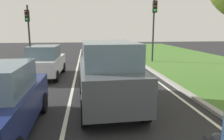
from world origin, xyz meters
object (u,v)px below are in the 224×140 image
(car_hatchback_far, at_px, (46,62))
(car_suv_ahead, at_px, (108,74))
(traffic_light_overhead_left, at_px, (28,25))
(traffic_light_near_right, at_px, (154,19))

(car_hatchback_far, bearing_deg, car_suv_ahead, -56.46)
(traffic_light_overhead_left, bearing_deg, traffic_light_near_right, -7.40)
(traffic_light_near_right, distance_m, traffic_light_overhead_left, 9.97)
(car_hatchback_far, bearing_deg, traffic_light_near_right, 33.12)
(car_hatchback_far, height_order, traffic_light_near_right, traffic_light_near_right)
(car_hatchback_far, xyz_separation_m, traffic_light_overhead_left, (-2.27, 5.83, 2.10))
(car_suv_ahead, bearing_deg, traffic_light_overhead_left, 113.91)
(car_suv_ahead, bearing_deg, traffic_light_near_right, 62.03)
(car_suv_ahead, xyz_separation_m, traffic_light_near_right, (4.60, 9.51, 2.26))
(car_suv_ahead, relative_size, traffic_light_near_right, 0.89)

